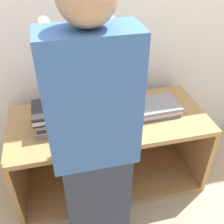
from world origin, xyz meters
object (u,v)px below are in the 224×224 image
laptop_stack_right (156,107)px  laptop_open (107,109)px  laptop_stack_left (58,116)px  person (95,149)px

laptop_stack_right → laptop_open: bearing=173.7°
laptop_open → laptop_stack_right: bearing=-6.3°
laptop_stack_left → person: 0.55m
person → laptop_stack_right: bearing=43.7°
laptop_stack_right → person: 0.76m
laptop_open → person: (-0.19, -0.55, 0.16)m
laptop_open → person: bearing=-108.8°
laptop_open → laptop_stack_left: (-0.34, -0.04, 0.03)m
laptop_open → laptop_stack_left: bearing=-172.7°
laptop_open → person: 0.60m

